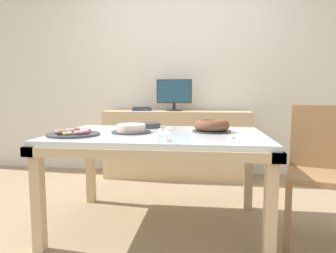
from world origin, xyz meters
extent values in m
plane|color=#997F60|center=(0.00, 0.00, 0.00)|extent=(12.00, 12.00, 0.00)
cube|color=silver|center=(0.00, 1.71, 1.30)|extent=(8.00, 0.10, 2.60)
cube|color=silver|center=(0.00, 0.00, 0.71)|extent=(1.54, 0.99, 0.04)
cube|color=#D1B284|center=(0.00, -0.47, 0.66)|extent=(1.57, 0.08, 0.06)
cube|color=#D1B284|center=(0.00, 0.47, 0.66)|extent=(1.57, 0.08, 0.06)
cube|color=#D1B284|center=(-0.75, 0.00, 0.66)|extent=(0.08, 1.02, 0.06)
cube|color=#D1B284|center=(0.75, 0.00, 0.66)|extent=(0.08, 1.02, 0.06)
cube|color=#D1B284|center=(-0.72, -0.45, 0.33)|extent=(0.07, 0.07, 0.67)
cube|color=#D1B284|center=(0.72, -0.45, 0.33)|extent=(0.07, 0.07, 0.67)
cube|color=#D1B284|center=(-0.72, 0.45, 0.33)|extent=(0.07, 0.07, 0.67)
cube|color=#D1B284|center=(0.72, 0.45, 0.33)|extent=(0.07, 0.07, 0.67)
cube|color=olive|center=(1.11, -0.14, 0.47)|extent=(0.52, 0.52, 0.04)
cube|color=olive|center=(1.16, 0.04, 0.71)|extent=(0.39, 0.15, 0.45)
cube|color=olive|center=(0.87, -0.27, 0.23)|extent=(0.05, 0.05, 0.45)
cube|color=olive|center=(0.98, 0.09, 0.23)|extent=(0.05, 0.05, 0.45)
cube|color=#D1B284|center=(0.00, 1.41, 0.41)|extent=(1.74, 0.44, 0.81)
cylinder|color=#262628|center=(-0.04, 1.41, 0.82)|extent=(0.20, 0.20, 0.02)
cylinder|color=#262628|center=(-0.04, 1.41, 0.87)|extent=(0.04, 0.04, 0.09)
cube|color=#262628|center=(-0.04, 1.41, 1.05)|extent=(0.42, 0.02, 0.28)
cube|color=navy|center=(-0.04, 1.40, 1.05)|extent=(0.40, 0.00, 0.26)
cube|color=#23478C|center=(-0.43, 1.41, 0.83)|extent=(0.22, 0.17, 0.03)
cube|color=#3F3838|center=(-0.43, 1.41, 0.85)|extent=(0.22, 0.18, 0.02)
cylinder|color=#333338|center=(-0.21, -0.01, 0.73)|extent=(0.30, 0.30, 0.01)
cylinder|color=beige|center=(-0.21, -0.01, 0.76)|extent=(0.21, 0.21, 0.05)
cylinder|color=white|center=(-0.21, -0.01, 0.79)|extent=(0.21, 0.21, 0.01)
cylinder|color=#333338|center=(0.39, 0.11, 0.73)|extent=(0.29, 0.29, 0.01)
torus|color=brown|center=(0.39, 0.11, 0.78)|extent=(0.27, 0.27, 0.08)
cylinder|color=#333338|center=(-0.59, -0.19, 0.73)|extent=(0.37, 0.37, 0.01)
torus|color=pink|center=(-0.50, -0.20, 0.75)|extent=(0.07, 0.07, 0.03)
torus|color=pink|center=(-0.53, -0.12, 0.76)|extent=(0.08, 0.08, 0.03)
torus|color=brown|center=(-0.60, -0.11, 0.75)|extent=(0.08, 0.08, 0.02)
torus|color=pink|center=(-0.63, -0.13, 0.75)|extent=(0.07, 0.07, 0.02)
torus|color=pink|center=(-0.68, -0.20, 0.75)|extent=(0.08, 0.08, 0.02)
torus|color=brown|center=(-0.64, -0.25, 0.75)|extent=(0.08, 0.08, 0.02)
torus|color=#EAD184|center=(-0.59, -0.27, 0.75)|extent=(0.07, 0.07, 0.02)
torus|color=pink|center=(-0.53, -0.24, 0.75)|extent=(0.07, 0.07, 0.02)
cylinder|color=#333338|center=(-0.15, 0.34, 0.73)|extent=(0.21, 0.21, 0.01)
cylinder|color=#333338|center=(-0.15, 0.34, 0.74)|extent=(0.21, 0.21, 0.01)
cylinder|color=#333338|center=(-0.15, 0.34, 0.75)|extent=(0.21, 0.21, 0.01)
cylinder|color=#333338|center=(-0.15, 0.34, 0.76)|extent=(0.21, 0.21, 0.01)
cylinder|color=silver|center=(0.11, -0.38, 0.74)|extent=(0.04, 0.04, 0.02)
cylinder|color=white|center=(0.11, -0.38, 0.74)|extent=(0.03, 0.03, 0.00)
cone|color=#F9B74C|center=(0.11, -0.38, 0.75)|extent=(0.01, 0.01, 0.02)
cylinder|color=silver|center=(0.06, 0.13, 0.74)|extent=(0.04, 0.04, 0.02)
cylinder|color=white|center=(0.06, 0.13, 0.74)|extent=(0.03, 0.03, 0.00)
cone|color=#F9B74C|center=(0.06, 0.13, 0.75)|extent=(0.01, 0.01, 0.02)
cylinder|color=silver|center=(-0.01, 0.16, 0.74)|extent=(0.04, 0.04, 0.02)
cylinder|color=white|center=(-0.01, 0.16, 0.74)|extent=(0.03, 0.03, 0.00)
cone|color=#F9B74C|center=(-0.01, 0.16, 0.75)|extent=(0.01, 0.01, 0.02)
cylinder|color=silver|center=(0.48, 0.41, 0.74)|extent=(0.04, 0.04, 0.02)
cylinder|color=white|center=(0.48, 0.41, 0.74)|extent=(0.03, 0.03, 0.00)
cone|color=#F9B74C|center=(0.48, 0.41, 0.75)|extent=(0.01, 0.01, 0.02)
cylinder|color=silver|center=(0.51, -0.23, 0.74)|extent=(0.04, 0.04, 0.02)
cylinder|color=white|center=(0.51, -0.23, 0.74)|extent=(0.03, 0.03, 0.00)
cone|color=#F9B74C|center=(0.51, -0.23, 0.75)|extent=(0.01, 0.01, 0.02)
camera|label=1|loc=(0.34, -2.19, 1.02)|focal=32.00mm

